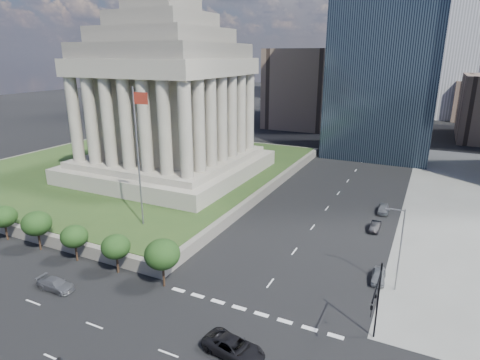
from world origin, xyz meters
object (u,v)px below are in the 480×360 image
Objects in this scene: parked_sedan_near at (378,276)px; parked_sedan_mid at (375,226)px; suv_grey at (56,284)px; traffic_signal_ne at (376,300)px; street_lamp_north at (399,245)px; parked_sedan_far at (383,209)px; pickup_truck at (234,348)px; flagpole at (138,150)px; war_memorial at (166,79)px.

parked_sedan_mid is (-2.47, 14.93, -0.03)m from parked_sedan_near.
suv_grey reaches higher than parked_sedan_mid.
street_lamp_north is at bearing 85.81° from traffic_signal_ne.
parked_sedan_far is at bearing 99.74° from street_lamp_north.
street_lamp_north is at bearing -24.01° from pickup_truck.
traffic_signal_ne is at bearing -16.71° from flagpole.
suv_grey is at bearing -132.83° from parked_sedan_mid.
traffic_signal_ne is 1.71× the size of suv_grey.
street_lamp_north is (47.33, -23.00, -15.74)m from war_memorial.
traffic_signal_ne is 2.04× the size of parked_sedan_mid.
traffic_signal_ne is at bearing -82.47° from suv_grey.
parked_sedan_far is (7.71, 41.75, -0.08)m from pickup_truck.
parked_sedan_mid is (30.79, 33.15, -0.03)m from suv_grey.
pickup_truck is 1.36× the size of parked_sedan_far.
parked_sedan_far is at bearing 39.06° from flagpole.
parked_sedan_mid is at bearing -9.15° from war_memorial.
war_memorial is at bearing 14.92° from suv_grey.
war_memorial reaches higher than traffic_signal_ne.
parked_sedan_mid is at bearing -94.73° from parked_sedan_far.
street_lamp_north is at bearing 1.63° from flagpole.
parked_sedan_far is (30.97, 41.24, 0.06)m from suv_grey.
flagpole reaches higher than pickup_truck.
traffic_signal_ne reaches higher than parked_sedan_mid.
parked_sedan_far is at bearing -38.93° from suv_grey.
street_lamp_north is 17.39m from parked_sedan_mid.
war_memorial reaches higher than flagpole.
traffic_signal_ne is 35.08m from suv_grey.
pickup_truck is (-11.03, -6.28, -4.43)m from traffic_signal_ne.
traffic_signal_ne reaches higher than parked_sedan_near.
parked_sedan_near is (33.27, 18.22, -0.00)m from suv_grey.
suv_grey reaches higher than parked_sedan_near.
flagpole is 36.69m from traffic_signal_ne.
parked_sedan_far is at bearing 95.35° from traffic_signal_ne.
traffic_signal_ne is at bearing -50.36° from pickup_truck.
parked_sedan_mid is (30.83, 17.08, -12.47)m from flagpole.
parked_sedan_far is (-4.15, 24.16, -4.92)m from street_lamp_north.
parked_sedan_far is (43.18, 1.16, -20.66)m from war_memorial.
parked_sedan_near is at bearing 94.73° from traffic_signal_ne.
flagpole is 2.00× the size of street_lamp_north.
war_memorial is 60.00m from traffic_signal_ne.
suv_grey is 45.25m from parked_sedan_mid.
parked_sedan_mid is 8.09m from parked_sedan_far.
street_lamp_north is (35.16, 1.00, -7.45)m from flagpole.
traffic_signal_ne is 35.91m from parked_sedan_far.
flagpole is (12.17, -24.00, -8.29)m from war_memorial.
pickup_truck is at bearing -103.92° from parked_sedan_far.
parked_sedan_near is at bearing -18.12° from pickup_truck.
suv_grey is at bearing -170.45° from traffic_signal_ne.
parked_sedan_near is at bearing -63.31° from suv_grey.
war_memorial reaches higher than pickup_truck.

